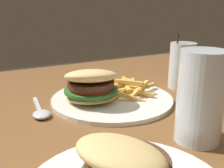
% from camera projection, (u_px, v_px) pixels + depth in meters
% --- Properties ---
extents(meal_plate_near, '(0.31, 0.31, 0.10)m').
position_uv_depth(meal_plate_near, '(103.00, 92.00, 0.65)').
color(meal_plate_near, white).
rests_on(meal_plate_near, dining_table).
extents(beer_glass, '(0.08, 0.08, 0.16)m').
position_uv_depth(beer_glass, '(200.00, 99.00, 0.45)').
color(beer_glass, silver).
rests_on(beer_glass, dining_table).
extents(juice_glass, '(0.07, 0.07, 0.16)m').
position_uv_depth(juice_glass, '(182.00, 67.00, 0.76)').
color(juice_glass, silver).
rests_on(juice_glass, dining_table).
extents(spoon, '(0.04, 0.16, 0.01)m').
position_uv_depth(spoon, '(41.00, 113.00, 0.58)').
color(spoon, silver).
rests_on(spoon, dining_table).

